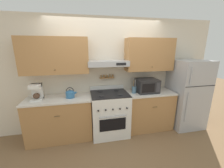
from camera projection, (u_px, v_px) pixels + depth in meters
ground_plane at (112, 139)px, 2.94m from camera, size 16.00×16.00×0.00m
wall_back at (105, 69)px, 3.10m from camera, size 5.20×0.46×2.55m
counter_left at (61, 118)px, 2.91m from camera, size 1.31×0.61×0.91m
counter_right at (148, 110)px, 3.31m from camera, size 1.11×0.61×0.91m
stove_range at (110, 113)px, 3.07m from camera, size 0.79×0.70×1.04m
refrigerator at (187, 94)px, 3.34m from camera, size 0.75×0.75×1.63m
tea_kettle at (70, 94)px, 2.80m from camera, size 0.23×0.18×0.22m
coffee_maker at (37, 92)px, 2.69m from camera, size 0.20×0.23×0.32m
microwave at (147, 86)px, 3.14m from camera, size 0.48×0.40×0.30m
utensil_crock at (134, 89)px, 3.08m from camera, size 0.10×0.10×0.31m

